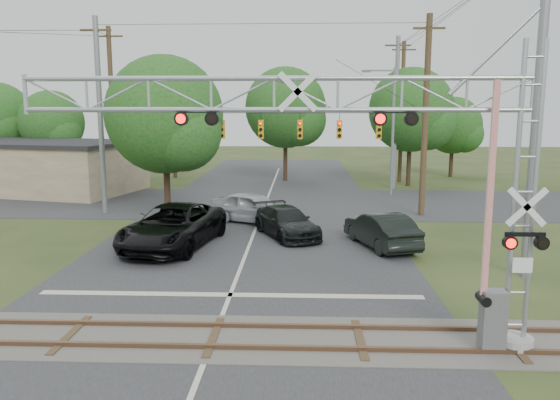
{
  "coord_description": "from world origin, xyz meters",
  "views": [
    {
      "loc": [
        2.38,
        -12.06,
        6.23
      ],
      "look_at": [
        1.61,
        7.5,
        2.95
      ],
      "focal_mm": 35.0,
      "sensor_mm": 36.0,
      "label": 1
    }
  ],
  "objects_px": {
    "crossing_gantry": "(373,160)",
    "car_dark": "(287,222)",
    "commercial_building": "(29,166)",
    "pickup_black": "(173,226)",
    "sedan_silver": "(253,208)",
    "streetlight": "(391,125)",
    "traffic_signal_span": "(276,120)"
  },
  "relations": [
    {
      "from": "crossing_gantry",
      "to": "car_dark",
      "type": "distance_m",
      "value": 13.55
    },
    {
      "from": "commercial_building",
      "to": "pickup_black",
      "type": "bearing_deg",
      "value": -34.69
    },
    {
      "from": "sedan_silver",
      "to": "crossing_gantry",
      "type": "bearing_deg",
      "value": -138.41
    },
    {
      "from": "crossing_gantry",
      "to": "commercial_building",
      "type": "xyz_separation_m",
      "value": [
        -22.63,
        27.1,
        -3.05
      ]
    },
    {
      "from": "car_dark",
      "to": "crossing_gantry",
      "type": "bearing_deg",
      "value": -103.02
    },
    {
      "from": "sedan_silver",
      "to": "streetlight",
      "type": "distance_m",
      "value": 14.08
    },
    {
      "from": "pickup_black",
      "to": "traffic_signal_span",
      "type": "bearing_deg",
      "value": 71.52
    },
    {
      "from": "crossing_gantry",
      "to": "traffic_signal_span",
      "type": "height_order",
      "value": "traffic_signal_span"
    },
    {
      "from": "traffic_signal_span",
      "to": "car_dark",
      "type": "height_order",
      "value": "traffic_signal_span"
    },
    {
      "from": "car_dark",
      "to": "commercial_building",
      "type": "relative_size",
      "value": 0.28
    },
    {
      "from": "streetlight",
      "to": "commercial_building",
      "type": "bearing_deg",
      "value": 177.35
    },
    {
      "from": "crossing_gantry",
      "to": "streetlight",
      "type": "bearing_deg",
      "value": 80.0
    },
    {
      "from": "traffic_signal_span",
      "to": "pickup_black",
      "type": "relative_size",
      "value": 2.8
    },
    {
      "from": "crossing_gantry",
      "to": "streetlight",
      "type": "relative_size",
      "value": 1.45
    },
    {
      "from": "pickup_black",
      "to": "sedan_silver",
      "type": "xyz_separation_m",
      "value": [
        3.16,
        5.55,
        -0.12
      ]
    },
    {
      "from": "sedan_silver",
      "to": "commercial_building",
      "type": "distance_m",
      "value": 21.39
    },
    {
      "from": "pickup_black",
      "to": "commercial_building",
      "type": "bearing_deg",
      "value": 141.65
    },
    {
      "from": "streetlight",
      "to": "pickup_black",
      "type": "bearing_deg",
      "value": -128.1
    },
    {
      "from": "crossing_gantry",
      "to": "pickup_black",
      "type": "height_order",
      "value": "crossing_gantry"
    },
    {
      "from": "traffic_signal_span",
      "to": "crossing_gantry",
      "type": "bearing_deg",
      "value": -79.86
    },
    {
      "from": "crossing_gantry",
      "to": "streetlight",
      "type": "height_order",
      "value": "streetlight"
    },
    {
      "from": "pickup_black",
      "to": "sedan_silver",
      "type": "bearing_deg",
      "value": 70.13
    },
    {
      "from": "commercial_building",
      "to": "streetlight",
      "type": "relative_size",
      "value": 1.97
    },
    {
      "from": "crossing_gantry",
      "to": "traffic_signal_span",
      "type": "relative_size",
      "value": 0.68
    },
    {
      "from": "streetlight",
      "to": "traffic_signal_span",
      "type": "bearing_deg",
      "value": -136.37
    },
    {
      "from": "traffic_signal_span",
      "to": "car_dark",
      "type": "distance_m",
      "value": 7.58
    },
    {
      "from": "pickup_black",
      "to": "commercial_building",
      "type": "height_order",
      "value": "commercial_building"
    },
    {
      "from": "car_dark",
      "to": "traffic_signal_span",
      "type": "bearing_deg",
      "value": 73.52
    },
    {
      "from": "car_dark",
      "to": "commercial_building",
      "type": "distance_m",
      "value": 24.82
    },
    {
      "from": "traffic_signal_span",
      "to": "streetlight",
      "type": "distance_m",
      "value": 10.84
    },
    {
      "from": "sedan_silver",
      "to": "commercial_building",
      "type": "xyz_separation_m",
      "value": [
        -18.18,
        11.22,
        1.08
      ]
    },
    {
      "from": "crossing_gantry",
      "to": "car_dark",
      "type": "bearing_deg",
      "value": 101.21
    }
  ]
}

